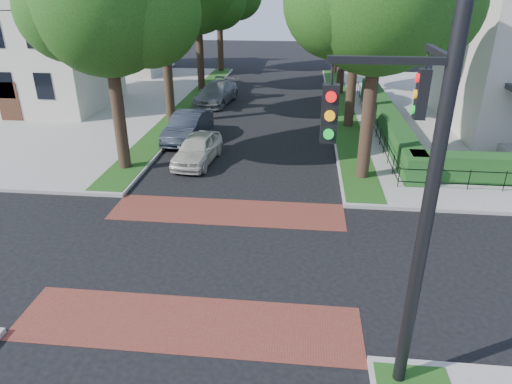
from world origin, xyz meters
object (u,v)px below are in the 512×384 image
at_px(parked_car_front, 197,149).
at_px(parked_car_rear, 216,93).
at_px(parked_car_middle, 188,127).
at_px(traffic_signal, 417,186).

bearing_deg(parked_car_front, parked_car_rear, 101.66).
bearing_deg(parked_car_rear, parked_car_middle, -81.34).
bearing_deg(parked_car_rear, traffic_signal, -62.30).
xyz_separation_m(traffic_signal, parked_car_middle, (-8.49, 16.13, -3.94)).
bearing_deg(parked_car_rear, parked_car_front, -75.10).
distance_m(parked_car_middle, parked_car_rear, 8.56).
bearing_deg(parked_car_middle, parked_car_front, -63.75).
relative_size(parked_car_middle, parked_car_rear, 0.89).
distance_m(traffic_signal, parked_car_front, 15.17).
relative_size(parked_car_front, parked_car_rear, 0.79).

